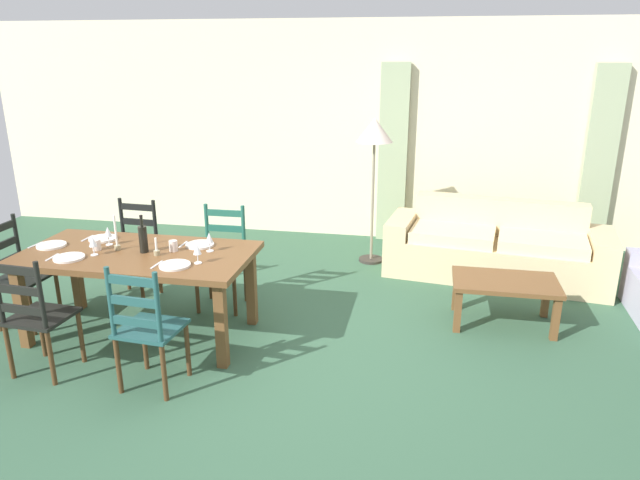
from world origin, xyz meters
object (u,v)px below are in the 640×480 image
dining_chair_near_left (36,316)px  dining_chair_far_right (222,258)px  wine_glass_far_right (209,238)px  coffee_cup_secondary (97,245)px  coffee_table (505,287)px  dining_chair_far_left (135,250)px  dining_table (138,262)px  dining_chair_near_right (147,328)px  standing_lamp (374,139)px  wine_bottle (143,238)px  couch (496,249)px  wine_glass_near_left (93,242)px  wine_glass_far_left (108,232)px  dining_chair_head_west (19,273)px  coffee_cup_primary (173,246)px  wine_glass_near_right (197,250)px

dining_chair_near_left → dining_chair_far_right: (0.91, 1.44, 0.00)m
wine_glass_far_right → coffee_cup_secondary: wine_glass_far_right is taller
wine_glass_far_right → coffee_table: (2.45, 0.65, -0.51)m
dining_chair_far_left → dining_chair_far_right: 0.92m
dining_table → dining_chair_near_right: size_ratio=1.98×
standing_lamp → dining_table: bearing=-128.2°
dining_table → wine_bottle: wine_bottle is taller
couch → dining_chair_near_left: bearing=-142.2°
dining_chair_far_left → wine_glass_near_left: (0.15, -0.89, 0.38)m
standing_lamp → dining_chair_far_left: bearing=-146.6°
coffee_cup_secondary → wine_glass_far_right: bearing=9.1°
dining_table → coffee_cup_secondary: size_ratio=21.11×
coffee_cup_secondary → coffee_table: coffee_cup_secondary is taller
wine_bottle → wine_glass_far_left: wine_bottle is taller
wine_glass_far_left → wine_glass_far_right: size_ratio=1.00×
wine_bottle → dining_chair_near_right: bearing=-63.7°
dining_table → wine_glass_far_right: bearing=12.8°
wine_bottle → wine_glass_far_right: wine_bottle is taller
dining_chair_far_right → wine_glass_near_left: dining_chair_far_right is taller
dining_chair_head_west → dining_chair_near_right: bearing=-25.4°
dining_chair_near_right → coffee_table: size_ratio=1.07×
coffee_cup_primary → coffee_table: coffee_cup_primary is taller
dining_chair_far_left → dining_chair_head_west: 1.03m
dining_chair_far_right → dining_chair_head_west: size_ratio=1.00×
coffee_table → coffee_cup_secondary: bearing=-166.7°
couch → standing_lamp: size_ratio=1.44×
dining_chair_head_west → wine_glass_near_right: size_ratio=5.96×
dining_chair_far_left → coffee_cup_primary: size_ratio=10.67×
wine_glass_far_left → standing_lamp: standing_lamp is taller
couch → dining_chair_far_right: bearing=-153.7°
dining_chair_far_left → wine_glass_far_right: dining_chair_far_left is taller
dining_chair_far_left → wine_glass_far_right: bearing=-31.1°
dining_chair_near_left → wine_glass_far_left: (0.13, 0.86, 0.38)m
wine_glass_near_left → standing_lamp: bearing=49.0°
wine_bottle → wine_glass_near_right: (0.53, -0.16, -0.01)m
dining_chair_head_west → wine_glass_near_right: bearing=-4.8°
coffee_cup_primary → coffee_table: (2.75, 0.71, -0.44)m
wine_glass_near_right → coffee_cup_primary: (-0.31, 0.23, -0.07)m
dining_table → dining_chair_far_right: 0.87m
wine_bottle → coffee_cup_secondary: (-0.41, -0.03, -0.07)m
wine_glass_near_right → dining_chair_near_right: bearing=-104.2°
coffee_cup_primary → dining_chair_head_west: bearing=-176.5°
coffee_table → dining_chair_far_left: bearing=-179.5°
coffee_cup_secondary → coffee_table: (3.39, 0.80, -0.44)m
couch → coffee_table: (-0.04, -1.21, 0.06)m
dining_chair_far_left → coffee_cup_secondary: (0.10, -0.77, 0.32)m
dining_chair_near_left → dining_chair_far_left: (-0.00, 1.49, 0.00)m
wine_glass_near_right → standing_lamp: 2.65m
dining_table → dining_chair_far_right: (0.47, 0.71, -0.19)m
wine_bottle → wine_glass_near_left: (-0.36, -0.14, -0.01)m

